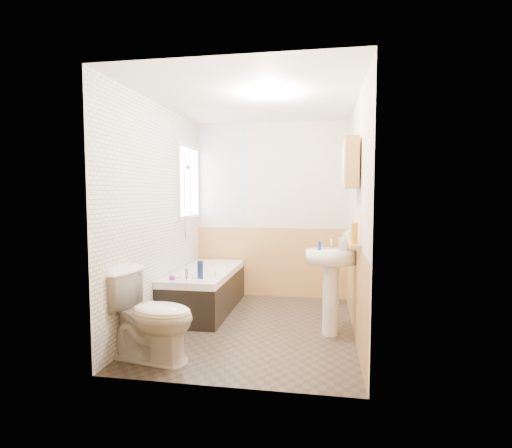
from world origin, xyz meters
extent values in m
plane|color=#302822|center=(0.00, 0.00, 0.00)|extent=(2.80, 2.80, 0.00)
plane|color=white|center=(0.00, 0.00, 2.50)|extent=(2.80, 2.80, 0.00)
cube|color=beige|center=(0.00, 1.41, 1.25)|extent=(2.20, 0.02, 2.50)
cube|color=beige|center=(0.00, -1.41, 1.25)|extent=(2.20, 0.02, 2.50)
cube|color=beige|center=(-1.11, 0.00, 1.25)|extent=(0.02, 2.80, 2.50)
cube|color=beige|center=(1.11, 0.00, 1.25)|extent=(0.02, 2.80, 2.50)
cube|color=tan|center=(1.09, 0.00, 0.50)|extent=(0.01, 2.80, 1.00)
cube|color=tan|center=(0.00, -1.39, 0.50)|extent=(2.20, 0.01, 1.00)
cube|color=tan|center=(0.00, 1.39, 0.50)|extent=(2.20, 0.01, 1.00)
cube|color=white|center=(-1.09, 0.00, 1.25)|extent=(0.01, 2.80, 2.50)
cube|color=white|center=(-0.73, 1.39, 1.75)|extent=(0.75, 0.01, 1.50)
cube|color=white|center=(-1.07, 0.95, 1.65)|extent=(0.03, 0.79, 0.99)
cube|color=white|center=(-1.05, 0.95, 1.65)|extent=(0.01, 0.70, 0.90)
cube|color=white|center=(-1.05, 0.95, 1.65)|extent=(0.01, 0.04, 0.90)
cube|color=black|center=(-0.73, 0.55, 0.22)|extent=(0.70, 1.59, 0.45)
cube|color=white|center=(-0.73, 0.55, 0.49)|extent=(0.70, 1.59, 0.08)
cube|color=white|center=(-0.73, 0.55, 0.48)|extent=(0.56, 1.45, 0.04)
cylinder|color=silver|center=(-0.73, -0.14, 0.60)|extent=(0.04, 0.04, 0.14)
sphere|color=silver|center=(-0.82, -0.14, 0.57)|extent=(0.06, 0.06, 0.06)
sphere|color=silver|center=(-0.64, -0.14, 0.57)|extent=(0.06, 0.06, 0.06)
cylinder|color=silver|center=(-1.05, 0.71, 1.46)|extent=(0.02, 0.02, 1.14)
cylinder|color=silver|center=(-1.05, 0.71, 0.94)|extent=(0.04, 0.04, 0.02)
cylinder|color=silver|center=(-1.05, 0.71, 1.99)|extent=(0.04, 0.04, 0.02)
cylinder|color=silver|center=(-1.00, 0.71, 1.84)|extent=(0.06, 0.08, 0.08)
imported|color=white|center=(-0.76, -1.00, 0.40)|extent=(0.89, 0.60, 0.81)
cylinder|color=white|center=(0.84, -0.08, 0.37)|extent=(0.17, 0.17, 0.73)
ellipsoid|color=white|center=(0.84, -0.08, 0.84)|extent=(0.53, 0.43, 0.14)
cylinder|color=silver|center=(0.74, 0.02, 0.95)|extent=(0.03, 0.03, 0.08)
cylinder|color=silver|center=(0.94, 0.02, 0.95)|extent=(0.03, 0.03, 0.08)
cylinder|color=silver|center=(0.84, 0.00, 0.98)|extent=(0.02, 0.11, 0.09)
cube|color=tan|center=(1.04, -0.05, 1.02)|extent=(0.10, 1.27, 0.03)
cube|color=tan|center=(1.02, -0.17, 1.79)|extent=(0.13, 0.55, 0.50)
cube|color=silver|center=(0.95, -0.30, 1.79)|extent=(0.01, 0.21, 0.37)
cube|color=silver|center=(0.95, -0.04, 1.79)|extent=(0.01, 0.21, 0.37)
cylinder|color=orange|center=(1.04, -0.53, 1.13)|extent=(0.07, 0.07, 0.20)
cone|color=#59C647|center=(1.04, -0.23, 1.14)|extent=(0.05, 0.05, 0.22)
cylinder|color=silver|center=(1.04, 0.34, 1.06)|extent=(0.09, 0.09, 0.05)
imported|color=silver|center=(0.96, -0.12, 0.95)|extent=(0.09, 0.18, 0.08)
cylinder|color=#19339E|center=(0.72, -0.15, 0.95)|extent=(0.04, 0.04, 0.09)
cube|color=navy|center=(-0.62, 0.01, 0.63)|extent=(0.06, 0.05, 0.20)
cylinder|color=purple|center=(-0.92, -0.09, 0.55)|extent=(0.08, 0.08, 0.04)
cylinder|color=silver|center=(-0.47, 0.12, 0.56)|extent=(0.03, 0.03, 0.07)
camera|label=1|loc=(0.76, -4.30, 1.49)|focal=28.00mm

